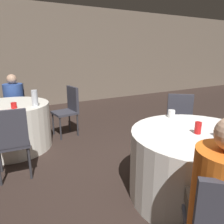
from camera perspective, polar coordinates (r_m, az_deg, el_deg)
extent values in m
plane|color=#332621|center=(2.82, 17.54, -18.38)|extent=(16.00, 16.00, 0.00)
cube|color=#7A6B5B|center=(6.65, -14.13, 13.95)|extent=(16.00, 0.06, 2.80)
cylinder|color=white|center=(2.56, 20.53, -12.82)|extent=(1.35, 1.35, 0.73)
cylinder|color=white|center=(3.89, -24.71, -3.43)|extent=(1.21, 1.21, 0.73)
cube|color=#383842|center=(3.43, 17.41, -3.83)|extent=(0.56, 0.56, 0.04)
cube|color=#383842|center=(3.53, 17.32, 0.88)|extent=(0.33, 0.27, 0.45)
cylinder|color=#333338|center=(3.39, 20.38, -8.56)|extent=(0.03, 0.03, 0.42)
cylinder|color=#333338|center=(3.33, 14.59, -8.47)|extent=(0.03, 0.03, 0.42)
cylinder|color=#333338|center=(3.69, 19.37, -6.43)|extent=(0.03, 0.03, 0.42)
cylinder|color=#333338|center=(3.64, 14.08, -6.30)|extent=(0.03, 0.03, 0.42)
cube|color=#383842|center=(2.99, -24.61, -7.42)|extent=(0.43, 0.43, 0.04)
cube|color=#383842|center=(2.74, -25.12, -4.09)|extent=(0.38, 0.08, 0.45)
cylinder|color=#333338|center=(3.25, -27.23, -10.41)|extent=(0.03, 0.03, 0.42)
cylinder|color=#333338|center=(3.24, -21.16, -9.75)|extent=(0.03, 0.03, 0.42)
cylinder|color=#333338|center=(2.93, -20.66, -12.44)|extent=(0.03, 0.03, 0.42)
cube|color=#383842|center=(4.76, -23.96, 0.90)|extent=(0.46, 0.46, 0.04)
cube|color=#383842|center=(4.88, -24.14, 4.18)|extent=(0.38, 0.11, 0.45)
cylinder|color=#333338|center=(4.64, -21.70, -2.17)|extent=(0.03, 0.03, 0.42)
cylinder|color=#333338|center=(4.67, -25.86, -2.53)|extent=(0.03, 0.03, 0.42)
cylinder|color=#333338|center=(4.97, -21.60, -1.03)|extent=(0.03, 0.03, 0.42)
cylinder|color=#333338|center=(5.00, -25.48, -1.38)|extent=(0.03, 0.03, 0.42)
cube|color=#383842|center=(4.13, -12.29, -0.17)|extent=(0.45, 0.45, 0.04)
cube|color=#383842|center=(4.15, -10.22, 3.48)|extent=(0.10, 0.38, 0.45)
cylinder|color=#333338|center=(3.99, -13.30, -4.30)|extent=(0.03, 0.03, 0.42)
cylinder|color=#333338|center=(4.29, -15.12, -3.01)|extent=(0.03, 0.03, 0.42)
cylinder|color=#333338|center=(4.12, -8.97, -3.40)|extent=(0.03, 0.03, 0.42)
cylinder|color=#333338|center=(4.41, -11.03, -2.22)|extent=(0.03, 0.03, 0.42)
cylinder|color=black|center=(4.60, -23.85, -2.30)|extent=(0.24, 0.24, 0.46)
cube|color=black|center=(4.64, -24.14, 1.41)|extent=(0.40, 0.37, 0.12)
cylinder|color=#33519E|center=(4.71, -24.30, 3.89)|extent=(0.37, 0.37, 0.47)
sphere|color=tan|center=(4.66, -24.75, 7.82)|extent=(0.19, 0.19, 0.19)
cube|color=#4C4238|center=(1.74, 25.30, -22.26)|extent=(0.48, 0.48, 0.12)
cylinder|color=orange|center=(1.53, 27.21, -18.18)|extent=(0.38, 0.38, 0.54)
cylinder|color=red|center=(2.37, 21.54, -3.88)|extent=(0.07, 0.07, 0.12)
cylinder|color=#1E38A5|center=(2.36, 26.34, -4.52)|extent=(0.07, 0.07, 0.12)
cylinder|color=white|center=(2.85, 15.26, -0.42)|extent=(0.09, 0.09, 0.09)
cylinder|color=silver|center=(3.48, -19.53, 3.39)|extent=(0.09, 0.09, 0.25)
cylinder|color=red|center=(3.49, -24.27, 1.58)|extent=(0.08, 0.08, 0.09)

